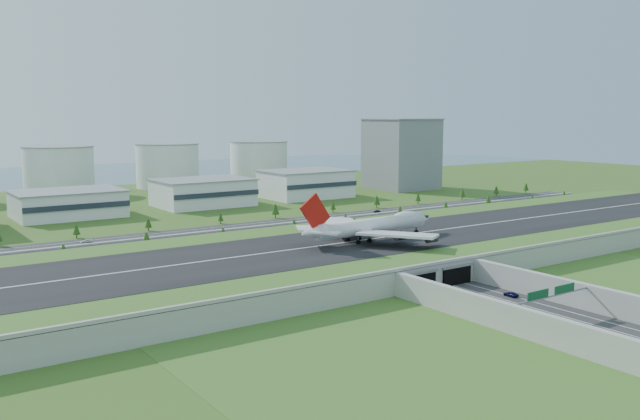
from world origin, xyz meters
TOP-DOWN VIEW (x-y plane):
  - ground at (0.00, 0.00)m, footprint 1200.00×1200.00m
  - airfield_deck at (0.00, -0.09)m, footprint 520.00×100.00m
  - underpass_road at (0.00, -99.42)m, footprint 38.80×120.40m
  - sign_gantry_near at (0.00, -95.04)m, footprint 38.70×0.70m
  - north_expressway at (0.00, 95.00)m, footprint 560.00×36.00m
  - tree_row at (-1.14, 95.57)m, footprint 501.17×48.65m
  - hangar_mid_a at (-60.00, 190.00)m, footprint 58.00×42.00m
  - hangar_mid_b at (25.00, 190.00)m, footprint 58.00×42.00m
  - hangar_mid_c at (105.00, 190.00)m, footprint 58.00×42.00m
  - office_tower at (200.00, 195.00)m, footprint 46.00×46.00m
  - fuel_tank_b at (-35.00, 310.00)m, footprint 50.00×50.00m
  - fuel_tank_c at (50.00, 310.00)m, footprint 50.00×50.00m
  - fuel_tank_d at (135.00, 310.00)m, footprint 50.00×50.00m
  - bay_water at (0.00, 480.00)m, footprint 1200.00×260.00m
  - boeing_747 at (9.46, -1.60)m, footprint 69.95×65.99m
  - car_0 at (-11.59, -76.18)m, footprint 3.06×4.90m
  - car_1 at (-9.46, -114.59)m, footprint 2.54×5.20m
  - car_2 at (11.48, -71.45)m, footprint 2.69×5.34m
  - car_5 at (97.58, 100.95)m, footprint 4.45×2.27m
  - car_6 at (176.52, 88.14)m, footprint 5.78×2.84m
  - car_7 at (-74.96, 102.33)m, footprint 5.41×2.69m

SIDE VIEW (x-z plane):
  - ground at x=0.00m, z-range 0.00..0.00m
  - bay_water at x=0.00m, z-range 0.00..0.06m
  - north_expressway at x=0.00m, z-range 0.00..0.12m
  - car_5 at x=97.58m, z-range 0.12..1.52m
  - car_2 at x=11.48m, z-range 0.12..1.57m
  - car_7 at x=-74.96m, z-range 0.12..1.63m
  - car_0 at x=-11.59m, z-range 0.12..1.68m
  - car_6 at x=176.52m, z-range 0.12..1.70m
  - car_1 at x=-9.46m, z-range 0.12..1.76m
  - underpass_road at x=0.00m, z-range -0.57..7.43m
  - airfield_deck at x=0.00m, z-range -0.48..8.72m
  - tree_row at x=-1.14m, z-range 0.43..8.88m
  - sign_gantry_near at x=0.00m, z-range 2.05..11.85m
  - hangar_mid_a at x=-60.00m, z-range 0.00..15.00m
  - hangar_mid_b at x=25.00m, z-range 0.00..17.00m
  - hangar_mid_c at x=105.00m, z-range 0.00..19.00m
  - boeing_747 at x=9.46m, z-range 3.32..24.93m
  - fuel_tank_b at x=-35.00m, z-range 0.00..35.00m
  - fuel_tank_c at x=50.00m, z-range 0.00..35.00m
  - fuel_tank_d at x=135.00m, z-range 0.00..35.00m
  - office_tower at x=200.00m, z-range 0.00..55.00m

